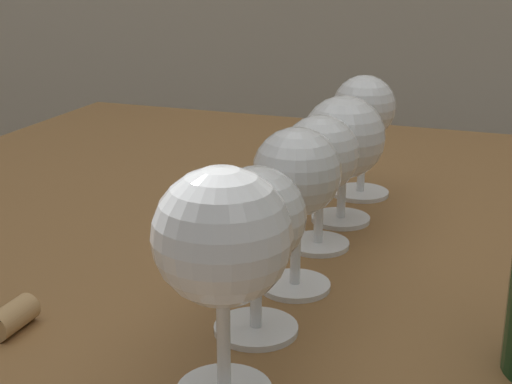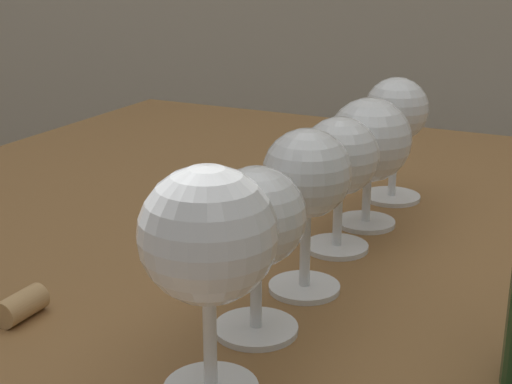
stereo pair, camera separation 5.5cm
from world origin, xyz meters
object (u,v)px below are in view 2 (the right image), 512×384
Objects in this scene: wine_glass_amber at (340,160)px; wine_glass_chardonnay at (396,114)px; wine_glass_white at (370,141)px; cork at (21,305)px; wine_glass_port at (256,222)px; wine_glass_pinot at (307,179)px; wine_glass_cabernet at (208,240)px.

wine_glass_amber is 0.17m from wine_glass_chardonnay.
wine_glass_white reaches higher than cork.
wine_glass_port is at bearing -89.23° from wine_glass_amber.
cork is at bearing -113.04° from wine_glass_chardonnay.
wine_glass_chardonnay is at bearing 66.96° from cork.
wine_glass_pinot is at bearing -88.79° from wine_glass_white.
wine_glass_cabernet is 1.15× the size of wine_glass_white.
wine_glass_amber is at bearing -91.15° from wine_glass_chardonnay.
wine_glass_amber is (-0.00, 0.18, 0.00)m from wine_glass_port.
wine_glass_amber is at bearing 94.23° from wine_glass_pinot.
wine_glass_cabernet reaches higher than wine_glass_chardonnay.
wine_glass_amber is at bearing -92.57° from wine_glass_white.
wine_glass_cabernet is 0.09m from wine_glass_port.
wine_glass_pinot is 0.25m from cork.
wine_glass_pinot and wine_glass_chardonnay have the same top height.
wine_glass_cabernet is 1.19× the size of wine_glass_port.
wine_glass_chardonnay is 3.38× the size of cork.
wine_glass_cabernet is at bearing -83.48° from wine_glass_port.
wine_glass_amber is 0.92× the size of wine_glass_chardonnay.
wine_glass_pinot is 1.08× the size of wine_glass_amber.
wine_glass_chardonnay is (0.00, 0.35, 0.01)m from wine_glass_port.
cork is (-0.18, -0.42, -0.09)m from wine_glass_chardonnay.
wine_glass_pinot is (-0.01, 0.17, -0.01)m from wine_glass_cabernet.
wine_glass_chardonnay is at bearing 90.81° from wine_glass_pinot.
wine_glass_cabernet is 1.10× the size of wine_glass_pinot.
wine_glass_chardonnay reaches higher than wine_glass_port.
wine_glass_port is at bearing 19.46° from cork.
wine_glass_cabernet reaches higher than wine_glass_pinot.
wine_glass_port is 0.20m from cork.
wine_glass_port reaches higher than cork.
wine_glass_pinot is 0.10m from wine_glass_amber.
wine_glass_cabernet is at bearing -88.26° from wine_glass_pinot.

